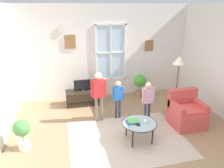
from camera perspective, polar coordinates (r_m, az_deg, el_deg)
name	(u,v)px	position (r m, az deg, el deg)	size (l,w,h in m)	color
ground_plane	(132,144)	(4.87, 5.29, -15.55)	(6.00, 6.16, 0.02)	#9E7A56
back_wall	(105,52)	(6.84, -1.81, 8.52)	(5.40, 0.17, 2.90)	silver
area_rug	(127,138)	(5.00, 4.00, -14.28)	(2.58, 2.01, 0.01)	#C6B29E
tv_stand	(83,97)	(6.55, -7.69, -3.57)	(1.02, 0.48, 0.43)	#2D2319
television	(83,85)	(6.40, -7.85, -0.32)	(0.51, 0.08, 0.34)	#4C4C4C
armchair	(186,113)	(5.66, 19.21, -7.29)	(0.76, 0.74, 0.87)	#D14C47
coffee_table	(139,124)	(4.76, 7.33, -10.53)	(0.78, 0.78, 0.44)	#99B2B7
book_stack	(133,121)	(4.74, 5.63, -9.93)	(0.27, 0.20, 0.05)	#3738BF
cup	(145,122)	(4.72, 8.91, -9.97)	(0.08, 0.08, 0.08)	white
remote_near_books	(137,125)	(4.66, 6.70, -10.70)	(0.04, 0.14, 0.02)	black
person_pink_shirt	(148,98)	(5.37, 9.57, -3.66)	(0.33, 0.15, 1.10)	#333851
person_blue_shirt	(118,95)	(5.52, 1.57, -3.05)	(0.31, 0.14, 1.04)	#333851
person_red_shirt	(99,91)	(5.34, -3.59, -1.96)	(0.40, 0.18, 1.31)	#726656
potted_plant_by_window	(140,83)	(6.98, 7.41, 0.34)	(0.40, 0.40, 0.76)	#9E6B4C
potted_plant_corner	(22,131)	(4.81, -22.90, -11.53)	(0.35, 0.35, 0.68)	silver
floor_lamp	(179,66)	(5.69, 17.41, 4.57)	(0.32, 0.32, 1.66)	black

